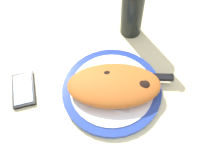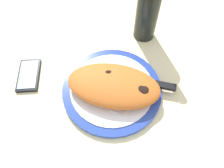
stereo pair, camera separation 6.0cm
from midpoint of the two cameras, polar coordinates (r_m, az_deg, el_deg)
ground_plane at (r=64.29cm, az=-2.65°, el=-2.67°), size 150.00×150.00×3.00cm
plate at (r=62.20cm, az=-2.74°, el=-1.63°), size 29.49×29.49×1.85cm
calzone at (r=58.83cm, az=-2.25°, el=-0.51°), size 28.60×18.79×5.01cm
fork at (r=58.56cm, az=-3.91°, el=-6.07°), size 15.12×2.37×0.40cm
knife at (r=63.03cm, az=6.67°, el=1.69°), size 23.48×4.75×1.20cm
smartphone at (r=69.11cm, az=-25.35°, el=-1.53°), size 10.66×13.37×1.16cm
wine_bottle at (r=70.10cm, az=3.20°, el=21.02°), size 7.35×7.35×29.97cm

